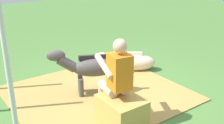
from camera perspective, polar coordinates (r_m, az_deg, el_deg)
name	(u,v)px	position (r m, az deg, el deg)	size (l,w,h in m)	color
ground_plane	(115,95)	(5.08, 0.57, -6.77)	(24.00, 24.00, 0.00)	#4C7A38
hay_patch	(98,93)	(5.10, -2.96, -6.53)	(2.73, 2.98, 0.02)	#AD8C47
hay_bale	(121,112)	(4.13, 1.93, -10.24)	(0.67, 0.53, 0.45)	tan
person_seated	(116,77)	(4.02, 0.82, -3.04)	(0.70, 0.48, 1.33)	#D8AD8C
pony_standing	(91,67)	(4.90, -4.43, -1.10)	(0.75, 1.25, 0.89)	#4C4747
pony_lying	(131,62)	(6.09, 3.94, -0.03)	(0.98, 1.26, 0.42)	beige
tent_pole_left	(10,81)	(3.08, -20.44, -3.69)	(0.06, 0.06, 2.29)	silver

